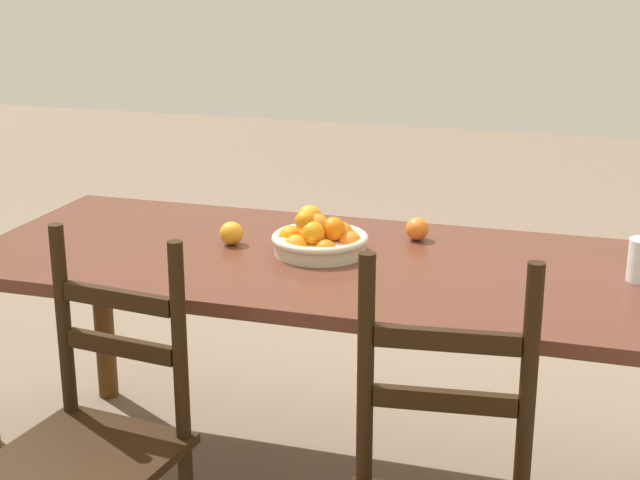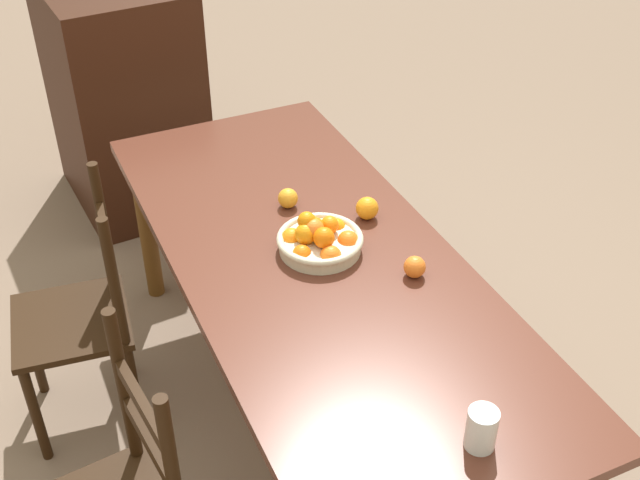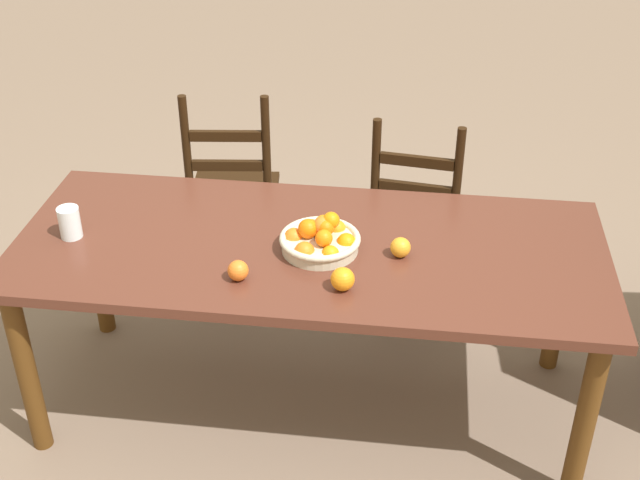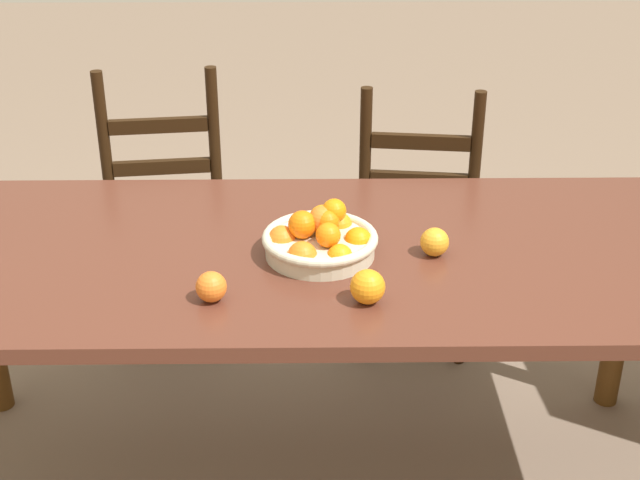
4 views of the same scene
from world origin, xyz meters
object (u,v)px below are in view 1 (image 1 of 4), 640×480
(chair_near_window, at_px, (95,452))
(orange_loose_1, at_px, (417,229))
(fruit_bowl, at_px, (320,239))
(orange_loose_0, at_px, (231,233))
(orange_loose_2, at_px, (310,217))
(dining_table, at_px, (331,285))

(chair_near_window, distance_m, orange_loose_1, 1.16)
(fruit_bowl, xyz_separation_m, orange_loose_0, (0.27, -0.01, -0.01))
(orange_loose_0, relative_size, orange_loose_2, 0.90)
(fruit_bowl, bearing_deg, dining_table, 146.45)
(fruit_bowl, relative_size, orange_loose_1, 4.06)
(chair_near_window, bearing_deg, dining_table, 69.62)
(orange_loose_2, bearing_deg, chair_near_window, 76.90)
(dining_table, distance_m, orange_loose_1, 0.33)
(dining_table, xyz_separation_m, orange_loose_1, (-0.20, -0.24, 0.12))
(orange_loose_1, bearing_deg, fruit_bowl, 41.31)
(fruit_bowl, bearing_deg, orange_loose_0, -1.33)
(chair_near_window, distance_m, fruit_bowl, 0.87)
(fruit_bowl, relative_size, orange_loose_2, 3.60)
(chair_near_window, height_order, orange_loose_2, chair_near_window)
(orange_loose_1, xyz_separation_m, orange_loose_2, (0.34, -0.01, 0.00))
(fruit_bowl, bearing_deg, orange_loose_2, -65.84)
(fruit_bowl, distance_m, orange_loose_0, 0.27)
(dining_table, relative_size, orange_loose_1, 29.94)
(dining_table, bearing_deg, orange_loose_2, -60.43)
(orange_loose_0, bearing_deg, orange_loose_1, -158.24)
(fruit_bowl, height_order, orange_loose_0, fruit_bowl)
(orange_loose_0, bearing_deg, dining_table, 173.76)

